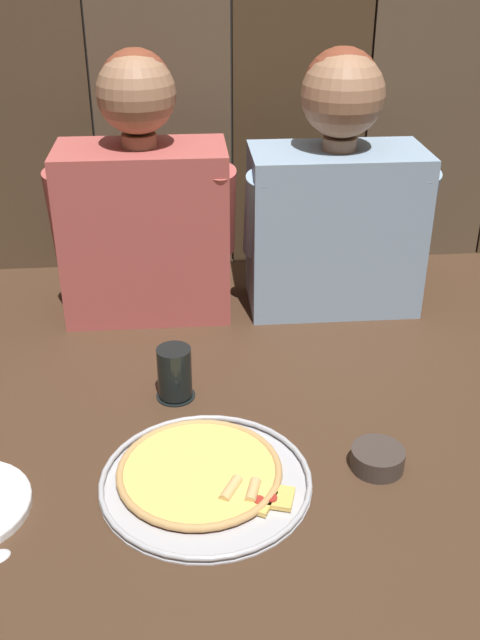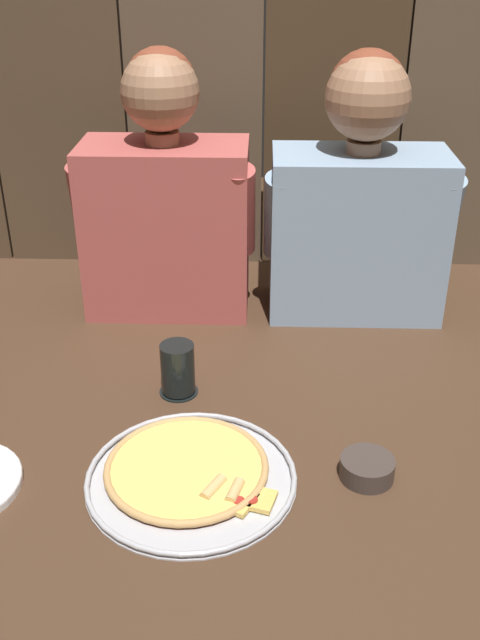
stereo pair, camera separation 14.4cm
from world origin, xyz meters
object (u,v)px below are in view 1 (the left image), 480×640
Objects in this scene: diner_left at (143,203)px; diner_right at (336,197)px; drinking_glass at (175,373)px; pizza_tray at (204,476)px; dipping_bowl at (378,457)px.

diner_right is (0.47, 0.00, 0.00)m from diner_left.
drinking_glass is 0.18× the size of diner_right.
diner_right is at bearing 62.25° from pizza_tray.
pizza_tray is at bearing -79.64° from drinking_glass.
diner_left reaches higher than pizza_tray.
drinking_glass is 0.45m from dipping_bowl.
diner_right is (0.04, 0.66, 0.26)m from dipping_bowl.
diner_left is at bearing 99.53° from pizza_tray.
drinking_glass is at bearing 100.36° from pizza_tray.
pizza_tray is at bearing -177.84° from dipping_bowl.
pizza_tray is 0.81m from diner_right.
pizza_tray is at bearing -117.75° from diner_right.
diner_left reaches higher than dipping_bowl.
diner_right is at bearing 86.58° from dipping_bowl.
pizza_tray is 0.28m from drinking_glass.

